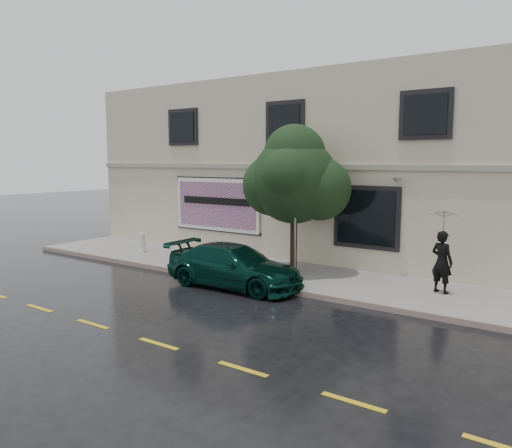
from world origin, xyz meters
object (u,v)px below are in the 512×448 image
Objects in this scene: pedestrian at (442,262)px; street_tree at (294,181)px; fire_hydrant at (142,242)px; car at (234,266)px.

street_tree reaches higher than pedestrian.
pedestrian is 11.57m from fire_hydrant.
car is 6.33m from fire_hydrant.
pedestrian is at bearing 0.38° from street_tree.
pedestrian is 0.40× the size of street_tree.
fire_hydrant is at bearing -175.59° from street_tree.
car is 2.52× the size of pedestrian.
car is 3.50m from street_tree.
car is 5.97m from pedestrian.
street_tree is 5.41× the size of fire_hydrant.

